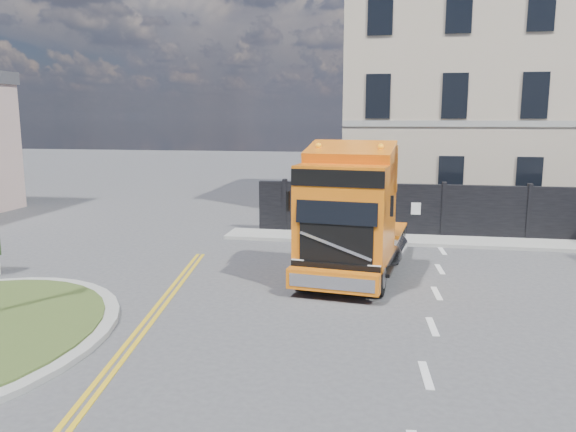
# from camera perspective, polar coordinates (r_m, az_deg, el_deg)

# --- Properties ---
(ground) EXTENTS (120.00, 120.00, 0.00)m
(ground) POSITION_cam_1_polar(r_m,az_deg,el_deg) (13.21, 1.25, -9.75)
(ground) COLOR #424244
(ground) RESTS_ON ground
(hoarding_fence) EXTENTS (18.80, 0.25, 2.00)m
(hoarding_fence) POSITION_cam_1_polar(r_m,az_deg,el_deg) (22.07, 22.08, 0.25)
(hoarding_fence) COLOR black
(hoarding_fence) RESTS_ON ground
(georgian_building) EXTENTS (12.30, 10.30, 12.80)m
(georgian_building) POSITION_cam_1_polar(r_m,az_deg,el_deg) (29.11, 18.54, 12.09)
(georgian_building) COLOR #B7A591
(georgian_building) RESTS_ON ground
(pavement_far) EXTENTS (20.00, 1.60, 0.12)m
(pavement_far) POSITION_cam_1_polar(r_m,az_deg,el_deg) (21.26, 20.96, -2.61)
(pavement_far) COLOR gray
(pavement_far) RESTS_ON ground
(truck) EXTENTS (3.08, 6.42, 3.70)m
(truck) POSITION_cam_1_polar(r_m,az_deg,el_deg) (15.55, 6.35, -0.45)
(truck) COLOR black
(truck) RESTS_ON ground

